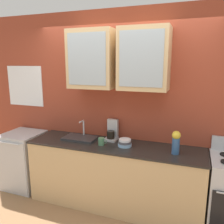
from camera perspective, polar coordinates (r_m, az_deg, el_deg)
name	(u,v)px	position (r m, az deg, el deg)	size (l,w,h in m)	color
ground_plane	(114,204)	(3.54, 0.44, -21.84)	(10.00, 10.00, 0.00)	#936B47
back_wall_unit	(121,97)	(3.27, 2.21, 3.62)	(4.70, 0.47, 2.69)	#993D28
counter	(114,175)	(3.31, 0.45, -15.39)	(2.39, 0.63, 0.90)	tan
sink_faucet	(80,138)	(3.38, -7.87, -6.29)	(0.48, 0.30, 0.26)	#2D2D30
bowl_stack	(125,143)	(3.07, 3.16, -7.63)	(0.18, 0.18, 0.10)	#8CB7E0
vase	(176,142)	(2.89, 15.57, -7.11)	(0.10, 0.10, 0.29)	#33598C
cup_near_sink	(101,141)	(3.11, -2.63, -7.28)	(0.12, 0.08, 0.10)	#4C7F59
dishwasher	(24,160)	(4.03, -20.93, -11.01)	(0.56, 0.61, 0.90)	silver
coffee_maker	(112,132)	(3.31, -0.02, -5.02)	(0.17, 0.20, 0.29)	#B7B7BC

